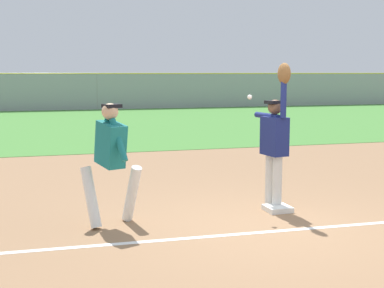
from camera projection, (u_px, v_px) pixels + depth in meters
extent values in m
plane|color=#936D4C|center=(268.00, 225.00, 7.47)|extent=(73.57, 73.57, 0.00)
cube|color=#478438|center=(117.00, 123.00, 22.47)|extent=(45.90, 16.86, 0.01)
cube|color=white|center=(1.00, 253.00, 6.30)|extent=(12.00, 0.34, 0.01)
cube|color=white|center=(278.00, 208.00, 8.22)|extent=(0.39, 0.39, 0.08)
cylinder|color=silver|center=(270.00, 180.00, 8.46)|extent=(0.17, 0.17, 0.85)
cylinder|color=silver|center=(277.00, 183.00, 8.28)|extent=(0.17, 0.17, 0.85)
cube|color=navy|center=(274.00, 136.00, 8.27)|extent=(0.33, 0.48, 0.60)
sphere|color=brown|center=(275.00, 107.00, 8.21)|extent=(0.26, 0.26, 0.23)
cube|color=black|center=(273.00, 102.00, 8.19)|extent=(0.25, 0.23, 0.05)
cylinder|color=navy|center=(284.00, 98.00, 7.99)|extent=(0.10, 0.10, 0.62)
cylinder|color=navy|center=(267.00, 116.00, 8.43)|extent=(0.19, 0.63, 0.09)
ellipsoid|color=brown|center=(284.00, 74.00, 7.94)|extent=(0.18, 0.30, 0.32)
cylinder|color=white|center=(132.00, 194.00, 7.53)|extent=(0.30, 0.46, 0.85)
cylinder|color=white|center=(91.00, 197.00, 7.32)|extent=(0.30, 0.46, 0.85)
cube|color=#197272|center=(111.00, 144.00, 7.33)|extent=(0.44, 0.58, 0.66)
sphere|color=#DBAD84|center=(110.00, 111.00, 7.27)|extent=(0.30, 0.30, 0.23)
cube|color=black|center=(112.00, 106.00, 7.28)|extent=(0.28, 0.27, 0.05)
cylinder|color=#197272|center=(103.00, 137.00, 7.49)|extent=(0.23, 0.41, 0.58)
cylinder|color=#197272|center=(119.00, 140.00, 7.15)|extent=(0.23, 0.41, 0.58)
sphere|color=white|center=(250.00, 97.00, 8.05)|extent=(0.07, 0.07, 0.07)
cube|color=#93999E|center=(97.00, 92.00, 30.38)|extent=(45.90, 0.06, 2.03)
cylinder|color=yellow|center=(97.00, 74.00, 30.24)|extent=(45.90, 0.06, 0.06)
cylinder|color=gray|center=(97.00, 92.00, 30.38)|extent=(0.08, 0.08, 2.03)
cylinder|color=gray|center=(281.00, 90.00, 33.45)|extent=(0.08, 0.08, 2.03)
cube|color=tan|center=(44.00, 98.00, 31.86)|extent=(4.41, 1.92, 0.55)
cube|color=#2D333D|center=(43.00, 90.00, 31.80)|extent=(2.21, 1.76, 0.40)
cylinder|color=black|center=(68.00, 102.00, 33.19)|extent=(0.60, 0.22, 0.60)
cylinder|color=black|center=(69.00, 103.00, 31.37)|extent=(0.60, 0.22, 0.60)
cylinder|color=black|center=(19.00, 102.00, 32.42)|extent=(0.60, 0.22, 0.60)
cylinder|color=black|center=(18.00, 104.00, 30.61)|extent=(0.60, 0.22, 0.60)
cube|color=#B21E1E|center=(115.00, 97.00, 33.48)|extent=(4.47, 2.07, 0.55)
cube|color=#2D333D|center=(115.00, 90.00, 33.41)|extent=(2.27, 1.83, 0.40)
cylinder|color=black|center=(136.00, 100.00, 34.76)|extent=(0.61, 0.24, 0.60)
cylinder|color=black|center=(140.00, 102.00, 32.93)|extent=(0.61, 0.24, 0.60)
cylinder|color=black|center=(91.00, 101.00, 34.09)|extent=(0.61, 0.24, 0.60)
cylinder|color=black|center=(93.00, 103.00, 32.26)|extent=(0.61, 0.24, 0.60)
cube|color=#23389E|center=(189.00, 96.00, 34.84)|extent=(4.48, 2.08, 0.55)
cube|color=#2D333D|center=(189.00, 89.00, 34.78)|extent=(2.27, 1.84, 0.40)
cylinder|color=black|center=(206.00, 99.00, 36.12)|extent=(0.61, 0.24, 0.60)
cylinder|color=black|center=(214.00, 101.00, 34.29)|extent=(0.61, 0.24, 0.60)
cylinder|color=black|center=(165.00, 100.00, 35.46)|extent=(0.61, 0.24, 0.60)
cylinder|color=black|center=(170.00, 101.00, 33.63)|extent=(0.61, 0.24, 0.60)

